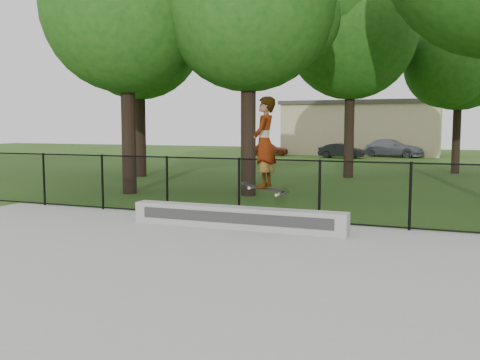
% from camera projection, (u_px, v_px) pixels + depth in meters
% --- Properties ---
extents(ground, '(100.00, 100.00, 0.00)m').
position_uv_depth(ground, '(87.00, 289.00, 7.67)').
color(ground, '#284A15').
rests_on(ground, ground).
extents(concrete_slab, '(14.00, 12.00, 0.06)m').
position_uv_depth(concrete_slab, '(87.00, 287.00, 7.67)').
color(concrete_slab, '#9A9995').
rests_on(concrete_slab, ground).
extents(grind_ledge, '(4.96, 0.40, 0.49)m').
position_uv_depth(grind_ledge, '(236.00, 218.00, 11.84)').
color(grind_ledge, '#A0A19C').
rests_on(grind_ledge, concrete_slab).
extents(car_a, '(3.18, 1.71, 1.03)m').
position_uv_depth(car_a, '(269.00, 149.00, 41.61)').
color(car_a, maroon).
rests_on(car_a, ground).
extents(car_b, '(2.97, 1.37, 1.05)m').
position_uv_depth(car_b, '(341.00, 151.00, 38.48)').
color(car_b, black).
rests_on(car_b, ground).
extents(car_c, '(4.64, 2.99, 1.35)m').
position_uv_depth(car_c, '(392.00, 148.00, 39.98)').
color(car_c, gray).
rests_on(car_c, ground).
extents(skater_airborne, '(0.84, 0.72, 2.04)m').
position_uv_depth(skater_airborne, '(264.00, 143.00, 11.12)').
color(skater_airborne, black).
rests_on(skater_airborne, ground).
extents(chainlink_fence, '(16.06, 0.06, 1.50)m').
position_uv_depth(chainlink_fence, '(239.00, 188.00, 13.05)').
color(chainlink_fence, black).
rests_on(chainlink_fence, concrete_slab).
extents(tree_row, '(20.96, 17.83, 11.50)m').
position_uv_depth(tree_row, '(319.00, 8.00, 19.79)').
color(tree_row, black).
rests_on(tree_row, ground).
extents(distant_building, '(12.40, 6.40, 4.30)m').
position_uv_depth(distant_building, '(362.00, 128.00, 43.34)').
color(distant_building, '#C1B588').
rests_on(distant_building, ground).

